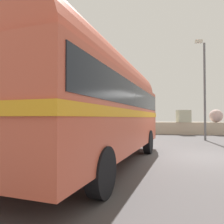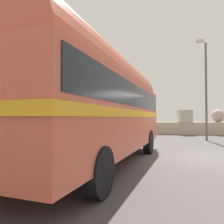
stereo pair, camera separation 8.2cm
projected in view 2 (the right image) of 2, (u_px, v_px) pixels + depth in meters
name	position (u px, v px, depth m)	size (l,w,h in m)	color
ground	(202.00, 157.00, 8.08)	(32.00, 26.00, 0.02)	#4C4849
breakwater	(170.00, 126.00, 19.73)	(31.36, 2.08, 2.33)	#BDAD95
vintage_coach	(99.00, 101.00, 6.83)	(3.90, 8.87, 3.70)	black
lamp_post	(205.00, 85.00, 14.00)	(0.78, 0.83, 6.48)	#5B5B60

